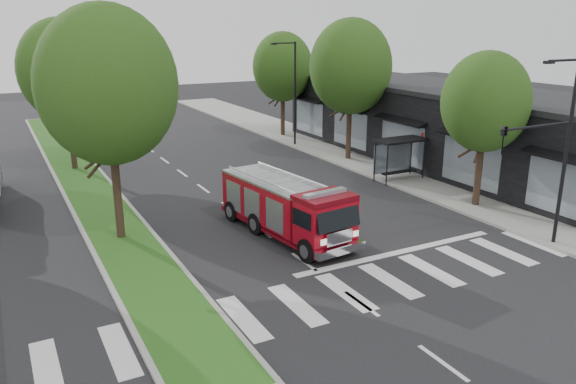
% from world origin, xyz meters
% --- Properties ---
extents(ground, '(140.00, 140.00, 0.00)m').
position_xyz_m(ground, '(0.00, 0.00, 0.00)').
color(ground, black).
rests_on(ground, ground).
extents(sidewalk_right, '(5.00, 80.00, 0.15)m').
position_xyz_m(sidewalk_right, '(12.50, 10.00, 0.07)').
color(sidewalk_right, gray).
rests_on(sidewalk_right, ground).
extents(median, '(3.00, 50.00, 0.15)m').
position_xyz_m(median, '(-6.00, 18.00, 0.08)').
color(median, gray).
rests_on(median, ground).
extents(storefront_row, '(8.00, 30.00, 5.00)m').
position_xyz_m(storefront_row, '(17.00, 10.00, 2.50)').
color(storefront_row, black).
rests_on(storefront_row, ground).
extents(bus_shelter, '(3.20, 1.60, 2.61)m').
position_xyz_m(bus_shelter, '(11.20, 8.15, 2.04)').
color(bus_shelter, black).
rests_on(bus_shelter, ground).
extents(tree_right_near, '(4.40, 4.40, 8.05)m').
position_xyz_m(tree_right_near, '(11.50, 2.00, 5.51)').
color(tree_right_near, black).
rests_on(tree_right_near, ground).
extents(tree_right_mid, '(5.60, 5.60, 9.72)m').
position_xyz_m(tree_right_mid, '(11.50, 14.00, 6.49)').
color(tree_right_mid, black).
rests_on(tree_right_mid, ground).
extents(tree_right_far, '(5.00, 5.00, 8.73)m').
position_xyz_m(tree_right_far, '(11.50, 24.00, 5.84)').
color(tree_right_far, black).
rests_on(tree_right_far, ground).
extents(tree_median_near, '(5.80, 5.80, 10.16)m').
position_xyz_m(tree_median_near, '(-6.00, 6.00, 6.81)').
color(tree_median_near, black).
rests_on(tree_median_near, ground).
extents(tree_median_far, '(5.60, 5.60, 9.72)m').
position_xyz_m(tree_median_far, '(-6.00, 20.00, 6.49)').
color(tree_median_far, black).
rests_on(tree_median_far, ground).
extents(streetlight_right_near, '(4.08, 0.22, 8.00)m').
position_xyz_m(streetlight_right_near, '(9.61, -3.50, 4.67)').
color(streetlight_right_near, black).
rests_on(streetlight_right_near, ground).
extents(streetlight_right_far, '(2.11, 0.20, 8.00)m').
position_xyz_m(streetlight_right_far, '(10.35, 20.00, 4.48)').
color(streetlight_right_far, black).
rests_on(streetlight_right_far, ground).
extents(fire_engine, '(3.34, 8.19, 2.76)m').
position_xyz_m(fire_engine, '(0.78, 3.10, 1.32)').
color(fire_engine, '#5D050D').
rests_on(fire_engine, ground).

